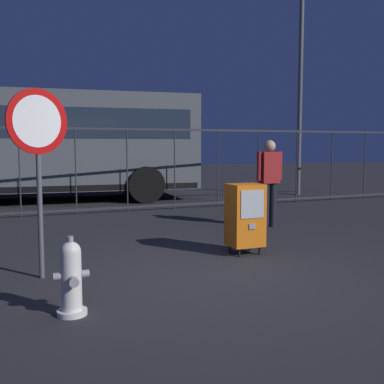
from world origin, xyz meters
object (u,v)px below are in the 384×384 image
Objects in this scene: pedestrian at (269,178)px; street_light_near_right at (301,46)px; bus_near at (3,140)px; fire_hydrant at (71,278)px; stop_sign at (38,143)px; newspaper_box_primary at (245,215)px.

pedestrian is 7.27m from street_light_near_right.
bus_near is at bearing 170.85° from street_light_near_right.
pedestrian reaches higher than fire_hydrant.
fire_hydrant is 12.44m from street_light_near_right.
bus_near reaches higher than stop_sign.
street_light_near_right reaches higher than bus_near.
street_light_near_right reaches higher than pedestrian.
street_light_near_right is at bearing -3.77° from bus_near.
pedestrian is at bearing 24.54° from stop_sign.
fire_hydrant is 9.67m from bus_near.
street_light_near_right is at bearing 44.45° from fire_hydrant.
bus_near reaches higher than pedestrian.
stop_sign is 0.21× the size of bus_near.
street_light_near_right is (8.34, 8.18, 4.28)m from fire_hydrant.
bus_near is 9.23m from street_light_near_right.
newspaper_box_primary is at bearing -130.43° from street_light_near_right.
street_light_near_right is at bearing 38.66° from stop_sign.
stop_sign is at bearing -83.40° from bus_near.
street_light_near_right is at bearing 49.57° from newspaper_box_primary.
fire_hydrant is 0.45× the size of pedestrian.
newspaper_box_primary is 9.57m from street_light_near_right.
pedestrian is 0.16× the size of bus_near.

